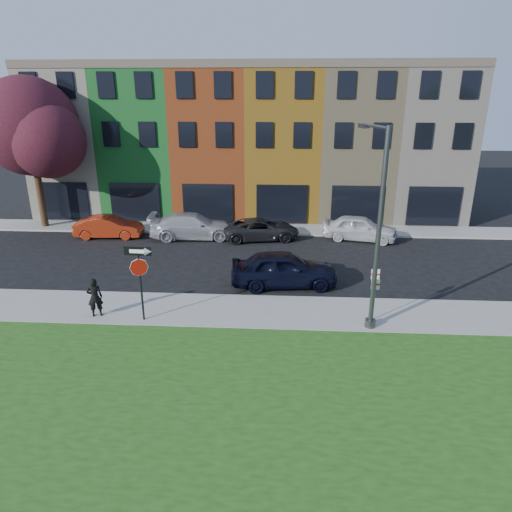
# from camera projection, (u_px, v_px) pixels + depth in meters

# --- Properties ---
(ground) EXTENTS (120.00, 120.00, 0.00)m
(ground) POSITION_uv_depth(u_px,v_px,m) (278.00, 353.00, 15.95)
(ground) COLOR black
(ground) RESTS_ON ground
(sidewalk_near) EXTENTS (40.00, 3.00, 0.12)m
(sidewalk_near) POSITION_uv_depth(u_px,v_px,m) (328.00, 314.00, 18.64)
(sidewalk_near) COLOR gray
(sidewalk_near) RESTS_ON ground
(sidewalk_far) EXTENTS (40.00, 2.40, 0.12)m
(sidewalk_far) POSITION_uv_depth(u_px,v_px,m) (236.00, 229.00, 30.18)
(sidewalk_far) COLOR gray
(sidewalk_far) RESTS_ON ground
(rowhouse_block) EXTENTS (30.00, 10.12, 10.00)m
(rowhouse_block) POSITION_uv_depth(u_px,v_px,m) (250.00, 143.00, 34.28)
(rowhouse_block) COLOR beige
(rowhouse_block) RESTS_ON ground
(stop_sign) EXTENTS (1.05, 0.12, 3.04)m
(stop_sign) POSITION_uv_depth(u_px,v_px,m) (139.00, 269.00, 17.31)
(stop_sign) COLOR black
(stop_sign) RESTS_ON sidewalk_near
(man) EXTENTS (0.82, 0.74, 1.62)m
(man) POSITION_uv_depth(u_px,v_px,m) (95.00, 297.00, 18.08)
(man) COLOR black
(man) RESTS_ON sidewalk_near
(sedan_near) EXTENTS (2.94, 5.31, 1.68)m
(sedan_near) POSITION_uv_depth(u_px,v_px,m) (284.00, 269.00, 21.22)
(sedan_near) COLOR black
(sedan_near) RESTS_ON ground
(parked_car_red) EXTENTS (1.98, 4.32, 1.36)m
(parked_car_red) POSITION_uv_depth(u_px,v_px,m) (109.00, 227.00, 28.37)
(parked_car_red) COLOR maroon
(parked_car_red) RESTS_ON ground
(parked_car_silver) EXTENTS (3.10, 5.71, 1.55)m
(parked_car_silver) POSITION_uv_depth(u_px,v_px,m) (193.00, 226.00, 28.23)
(parked_car_silver) COLOR #A1A1A6
(parked_car_silver) RESTS_ON ground
(parked_car_dark) EXTENTS (3.71, 5.36, 1.29)m
(parked_car_dark) POSITION_uv_depth(u_px,v_px,m) (261.00, 229.00, 28.03)
(parked_car_dark) COLOR black
(parked_car_dark) RESTS_ON ground
(parked_car_white) EXTENTS (3.67, 5.21, 1.52)m
(parked_car_white) POSITION_uv_depth(u_px,v_px,m) (360.00, 228.00, 27.86)
(parked_car_white) COLOR silver
(parked_car_white) RESTS_ON ground
(street_lamp) EXTENTS (0.86, 2.54, 7.45)m
(street_lamp) POSITION_uv_depth(u_px,v_px,m) (376.00, 231.00, 16.43)
(street_lamp) COLOR #414346
(street_lamp) RESTS_ON sidewalk_near
(parking_sign_a) EXTENTS (0.32, 0.10, 1.97)m
(parking_sign_a) POSITION_uv_depth(u_px,v_px,m) (374.00, 295.00, 17.24)
(parking_sign_a) COLOR #414346
(parking_sign_a) RESTS_ON sidewalk_near
(parking_sign_b) EXTENTS (0.32, 0.08, 2.28)m
(parking_sign_b) POSITION_uv_depth(u_px,v_px,m) (374.00, 287.00, 17.50)
(parking_sign_b) COLOR #414346
(parking_sign_b) RESTS_ON sidewalk_near
(tree_purple) EXTENTS (7.30, 6.39, 9.48)m
(tree_purple) POSITION_uv_depth(u_px,v_px,m) (32.00, 129.00, 28.56)
(tree_purple) COLOR black
(tree_purple) RESTS_ON sidewalk_far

